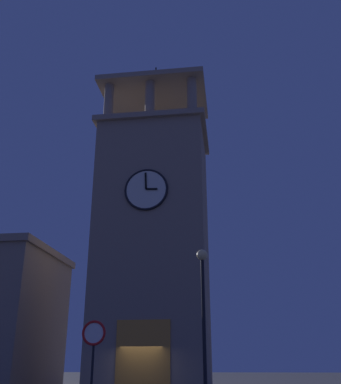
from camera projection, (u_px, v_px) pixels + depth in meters
clocktower at (153, 243)px, 31.51m from camera, size 7.96×6.72×24.20m
street_lamp at (203, 296)px, 17.63m from camera, size 0.44×0.44×5.83m
no_horn_sign at (94, 340)px, 14.28m from camera, size 0.78×0.14×2.80m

